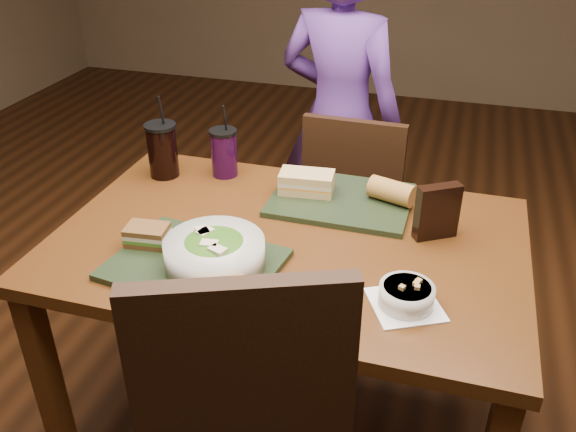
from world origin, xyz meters
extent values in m
plane|color=#381C0B|center=(0.00, 0.00, 0.00)|extent=(6.00, 6.00, 0.00)
cube|color=#4E2A0F|center=(-0.60, -0.38, 0.35)|extent=(0.06, 0.06, 0.71)
cube|color=#4E2A0F|center=(-0.60, 0.38, 0.35)|extent=(0.06, 0.06, 0.71)
cube|color=#4E2A0F|center=(0.60, 0.38, 0.35)|extent=(0.06, 0.06, 0.71)
cube|color=#4E2A0F|center=(0.00, 0.00, 0.73)|extent=(1.30, 0.85, 0.04)
cube|color=black|center=(0.08, -0.58, 0.76)|extent=(0.42, 0.21, 0.53)
cube|color=black|center=(0.06, 0.80, 0.40)|extent=(0.39, 0.39, 0.04)
cube|color=black|center=(0.06, 0.63, 0.65)|extent=(0.38, 0.05, 0.45)
cube|color=black|center=(-0.10, 0.64, 0.19)|extent=(0.04, 0.04, 0.39)
cube|color=black|center=(0.22, 0.64, 0.19)|extent=(0.04, 0.04, 0.39)
cube|color=black|center=(-0.10, 0.96, 0.19)|extent=(0.04, 0.04, 0.39)
cube|color=black|center=(0.22, 0.96, 0.19)|extent=(0.04, 0.04, 0.39)
imported|color=#552D7D|center=(-0.06, 0.96, 0.74)|extent=(0.61, 0.47, 1.48)
cube|color=black|center=(-0.19, -0.21, 0.76)|extent=(0.46, 0.37, 0.02)
cube|color=black|center=(0.10, 0.24, 0.76)|extent=(0.42, 0.32, 0.02)
cylinder|color=silver|center=(-0.13, -0.21, 0.81)|extent=(0.26, 0.26, 0.07)
ellipsoid|color=#427219|center=(-0.13, -0.21, 0.82)|extent=(0.21, 0.21, 0.06)
cube|color=beige|center=(-0.17, -0.18, 0.85)|extent=(0.05, 0.05, 0.01)
cube|color=beige|center=(-0.13, -0.23, 0.85)|extent=(0.05, 0.04, 0.01)
cube|color=beige|center=(-0.10, -0.25, 0.85)|extent=(0.05, 0.04, 0.01)
cube|color=beige|center=(-0.17, -0.18, 0.85)|extent=(0.04, 0.05, 0.01)
cube|color=white|center=(0.35, -0.21, 0.75)|extent=(0.21, 0.21, 0.00)
cylinder|color=silver|center=(0.35, -0.21, 0.78)|extent=(0.13, 0.13, 0.05)
cylinder|color=black|center=(0.35, -0.21, 0.80)|extent=(0.11, 0.11, 0.01)
cube|color=#B28947|center=(0.37, -0.20, 0.81)|extent=(0.02, 0.02, 0.01)
cube|color=#B28947|center=(0.38, -0.19, 0.81)|extent=(0.02, 0.02, 0.01)
cube|color=#B28947|center=(0.34, -0.22, 0.81)|extent=(0.02, 0.02, 0.01)
cube|color=#B28947|center=(0.38, -0.21, 0.81)|extent=(0.01, 0.01, 0.01)
cube|color=#593819|center=(-0.35, -0.16, 0.78)|extent=(0.12, 0.09, 0.02)
cube|color=#3F721E|center=(-0.35, -0.16, 0.79)|extent=(0.12, 0.09, 0.01)
cube|color=beige|center=(-0.35, -0.16, 0.80)|extent=(0.12, 0.09, 0.01)
cube|color=#593819|center=(-0.35, -0.16, 0.81)|extent=(0.12, 0.09, 0.02)
cube|color=tan|center=(-0.01, 0.25, 0.78)|extent=(0.17, 0.11, 0.02)
cube|color=orange|center=(-0.01, 0.25, 0.79)|extent=(0.17, 0.11, 0.01)
cube|color=beige|center=(-0.01, 0.25, 0.80)|extent=(0.17, 0.11, 0.01)
cube|color=tan|center=(-0.01, 0.25, 0.82)|extent=(0.17, 0.11, 0.02)
cylinder|color=#AD7533|center=(-0.07, -0.35, 0.80)|extent=(0.15, 0.13, 0.07)
cylinder|color=#AD7533|center=(0.25, 0.26, 0.80)|extent=(0.15, 0.11, 0.07)
cylinder|color=black|center=(-0.51, 0.26, 0.84)|extent=(0.10, 0.10, 0.17)
cylinder|color=black|center=(-0.51, 0.26, 0.93)|extent=(0.10, 0.10, 0.01)
cylinder|color=black|center=(-0.50, 0.26, 0.98)|extent=(0.01, 0.03, 0.11)
cylinder|color=black|center=(-0.32, 0.32, 0.83)|extent=(0.09, 0.09, 0.15)
cylinder|color=black|center=(-0.32, 0.32, 0.91)|extent=(0.09, 0.09, 0.01)
cylinder|color=black|center=(-0.31, 0.32, 0.95)|extent=(0.01, 0.02, 0.10)
cube|color=black|center=(0.39, 0.12, 0.83)|extent=(0.12, 0.10, 0.16)
camera|label=1|loc=(0.41, -1.39, 1.66)|focal=38.00mm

